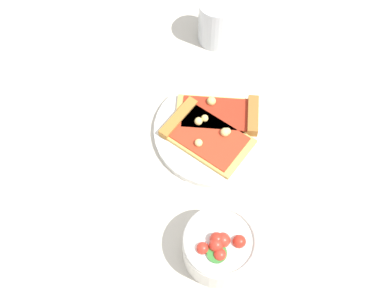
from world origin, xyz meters
name	(u,v)px	position (x,y,z in m)	size (l,w,h in m)	color
ground_plane	(232,142)	(0.00, 0.00, 0.00)	(2.40, 2.40, 0.00)	beige
plate	(216,131)	(-0.03, -0.02, 0.01)	(0.24, 0.24, 0.01)	white
pizza_slice_near	(223,114)	(-0.05, 0.00, 0.02)	(0.13, 0.17, 0.02)	#E5B256
pizza_slice_far	(204,134)	(-0.02, -0.05, 0.02)	(0.18, 0.17, 0.02)	#E5B256
salad_bowl	(220,246)	(0.20, -0.09, 0.04)	(0.12, 0.12, 0.08)	white
soda_glass	(216,23)	(-0.25, 0.05, 0.05)	(0.08, 0.08, 0.10)	silver
paper_napkin	(111,214)	(0.08, -0.25, 0.00)	(0.13, 0.15, 0.00)	white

